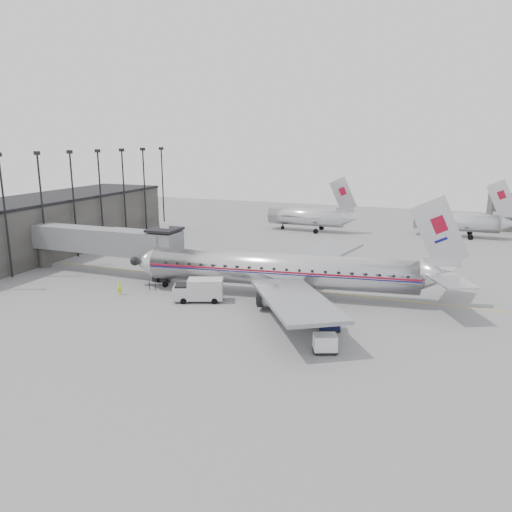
{
  "coord_description": "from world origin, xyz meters",
  "views": [
    {
      "loc": [
        22.39,
        -46.87,
        16.91
      ],
      "look_at": [
        1.59,
        7.0,
        3.2
      ],
      "focal_mm": 35.0,
      "sensor_mm": 36.0,
      "label": 1
    }
  ],
  "objects_px": {
    "airliner": "(287,270)",
    "service_van": "(199,290)",
    "ramp_worker": "(120,288)",
    "baggage_cart_navy": "(330,322)",
    "baggage_cart_white": "(325,343)"
  },
  "relations": [
    {
      "from": "airliner",
      "to": "baggage_cart_navy",
      "type": "distance_m",
      "value": 10.78
    },
    {
      "from": "baggage_cart_navy",
      "to": "ramp_worker",
      "type": "distance_m",
      "value": 24.07
    },
    {
      "from": "baggage_cart_white",
      "to": "ramp_worker",
      "type": "xyz_separation_m",
      "value": [
        -24.71,
        6.72,
        -0.03
      ]
    },
    {
      "from": "service_van",
      "to": "airliner",
      "type": "bearing_deg",
      "value": 10.93
    },
    {
      "from": "airliner",
      "to": "baggage_cart_white",
      "type": "distance_m",
      "value": 15.12
    },
    {
      "from": "airliner",
      "to": "service_van",
      "type": "bearing_deg",
      "value": -155.64
    },
    {
      "from": "service_van",
      "to": "baggage_cart_white",
      "type": "bearing_deg",
      "value": -48.44
    },
    {
      "from": "baggage_cart_navy",
      "to": "ramp_worker",
      "type": "xyz_separation_m",
      "value": [
        -23.99,
        1.89,
        -0.0
      ]
    },
    {
      "from": "baggage_cart_navy",
      "to": "baggage_cart_white",
      "type": "bearing_deg",
      "value": -99.58
    },
    {
      "from": "airliner",
      "to": "ramp_worker",
      "type": "relative_size",
      "value": 23.59
    },
    {
      "from": "airliner",
      "to": "baggage_cart_navy",
      "type": "relative_size",
      "value": 16.58
    },
    {
      "from": "airliner",
      "to": "service_van",
      "type": "height_order",
      "value": "airliner"
    },
    {
      "from": "service_van",
      "to": "ramp_worker",
      "type": "bearing_deg",
      "value": 165.97
    },
    {
      "from": "service_van",
      "to": "ramp_worker",
      "type": "relative_size",
      "value": 3.59
    },
    {
      "from": "baggage_cart_white",
      "to": "ramp_worker",
      "type": "bearing_deg",
      "value": 142.34
    }
  ]
}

